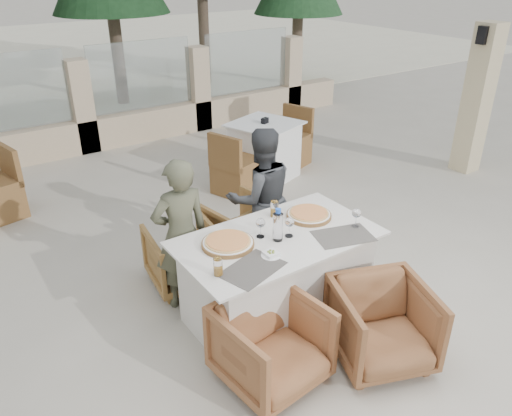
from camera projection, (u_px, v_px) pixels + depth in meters
ground at (266, 310)px, 4.32m from camera, size 80.00×80.00×0.00m
perimeter_wall_far at (81, 100)px, 7.48m from camera, size 10.00×0.34×1.60m
lantern_pillar at (477, 100)px, 6.72m from camera, size 0.34×0.34×2.00m
dining_table at (277, 278)px, 4.09m from camera, size 1.60×0.90×0.77m
placemat_near_left at (252, 269)px, 3.51m from camera, size 0.52×0.42×0.00m
placemat_near_right at (343, 236)px, 3.93m from camera, size 0.52×0.42×0.00m
pizza_left at (228, 243)px, 3.79m from camera, size 0.46×0.46×0.05m
pizza_right at (309, 214)px, 4.20m from camera, size 0.45×0.45×0.05m
water_bottle at (278, 225)px, 3.81m from camera, size 0.08×0.08×0.27m
wine_glass_centre at (260, 227)px, 3.88m from camera, size 0.10×0.10×0.18m
wine_glass_near at (289, 226)px, 3.89m from camera, size 0.10×0.10×0.18m
wine_glass_corner at (356, 217)px, 4.02m from camera, size 0.10×0.10×0.18m
beer_glass_left at (218, 267)px, 3.42m from camera, size 0.08×0.08×0.13m
beer_glass_right at (274, 209)px, 4.20m from camera, size 0.08×0.08×0.14m
olive_dish at (271, 253)px, 3.66m from camera, size 0.13×0.13×0.04m
armchair_far_left at (183, 256)px, 4.58m from camera, size 0.68×0.69×0.57m
armchair_far_right at (240, 228)px, 5.02m from camera, size 0.73×0.74×0.59m
armchair_near_left at (271, 344)px, 3.49m from camera, size 0.74×0.76×0.63m
armchair_near_right at (382, 325)px, 3.67m from camera, size 0.87×0.89×0.63m
diner_left at (181, 235)px, 4.14m from camera, size 0.51×0.36×1.34m
diner_right at (261, 198)px, 4.72m from camera, size 0.78×0.67×1.38m
bg_table_b at (265, 151)px, 6.74m from camera, size 1.82×1.31×0.77m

